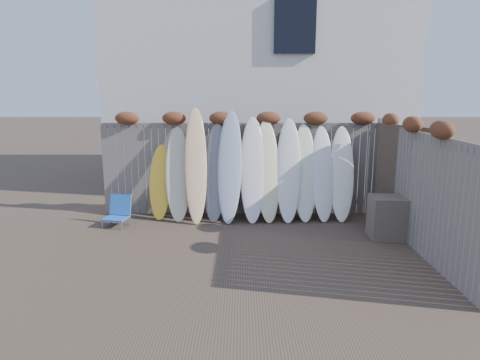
{
  "coord_description": "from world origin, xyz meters",
  "views": [
    {
      "loc": [
        0.03,
        -6.77,
        2.64
      ],
      "look_at": [
        0.0,
        1.2,
        1.0
      ],
      "focal_mm": 32.0,
      "sensor_mm": 36.0,
      "label": 1
    }
  ],
  "objects_px": {
    "beach_chair": "(118,211)",
    "lattice_panel": "(400,179)",
    "wooden_crate": "(389,218)",
    "surfboard_0": "(160,182)"
  },
  "relations": [
    {
      "from": "beach_chair",
      "to": "surfboard_0",
      "type": "relative_size",
      "value": 0.37
    },
    {
      "from": "beach_chair",
      "to": "surfboard_0",
      "type": "height_order",
      "value": "surfboard_0"
    },
    {
      "from": "wooden_crate",
      "to": "beach_chair",
      "type": "bearing_deg",
      "value": 171.54
    },
    {
      "from": "beach_chair",
      "to": "lattice_panel",
      "type": "xyz_separation_m",
      "value": [
        5.51,
        -0.34,
        0.74
      ]
    },
    {
      "from": "wooden_crate",
      "to": "lattice_panel",
      "type": "bearing_deg",
      "value": 52.89
    },
    {
      "from": "wooden_crate",
      "to": "lattice_panel",
      "type": "relative_size",
      "value": 0.38
    },
    {
      "from": "wooden_crate",
      "to": "lattice_panel",
      "type": "height_order",
      "value": "lattice_panel"
    },
    {
      "from": "beach_chair",
      "to": "lattice_panel",
      "type": "bearing_deg",
      "value": -3.57
    },
    {
      "from": "beach_chair",
      "to": "lattice_panel",
      "type": "height_order",
      "value": "lattice_panel"
    },
    {
      "from": "lattice_panel",
      "to": "surfboard_0",
      "type": "height_order",
      "value": "lattice_panel"
    }
  ]
}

